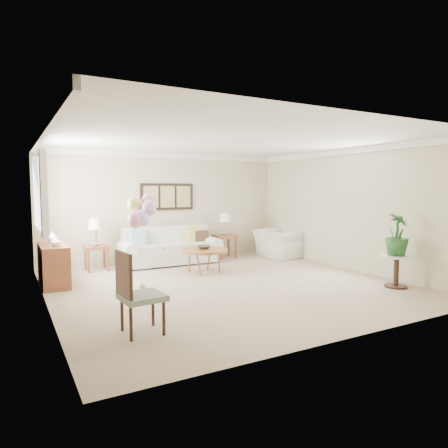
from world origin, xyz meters
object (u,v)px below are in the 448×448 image
accent_chair (136,291)px  armchair (279,244)px  sofa (170,249)px  balloon_cluster (142,211)px  coffee_table (204,251)px

accent_chair → armchair: bearing=36.9°
sofa → accent_chair: 4.54m
sofa → armchair: sofa is taller
armchair → accent_chair: size_ratio=1.06×
sofa → balloon_cluster: balloon_cluster is taller
sofa → armchair: size_ratio=2.18×
armchair → balloon_cluster: bearing=105.1°
coffee_table → accent_chair: (-2.25, -2.79, 0.07)m
coffee_table → armchair: bearing=17.7°
armchair → sofa: bearing=75.0°
balloon_cluster → coffee_table: bearing=24.4°
armchair → balloon_cluster: (-4.04, -1.49, 1.02)m
coffee_table → armchair: armchair is taller
armchair → accent_chair: (-4.77, -3.59, 0.18)m
sofa → armchair: 2.81m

